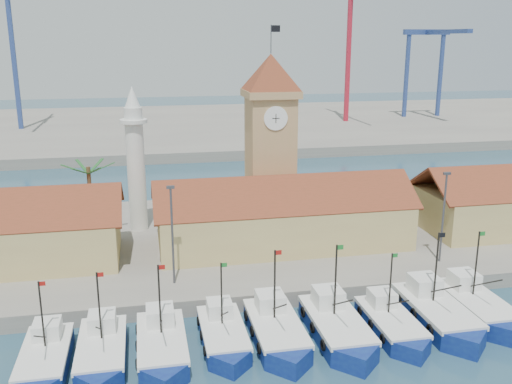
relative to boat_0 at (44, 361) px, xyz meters
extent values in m
plane|color=navy|center=(21.76, -2.09, -0.70)|extent=(400.00, 400.00, 0.00)
cube|color=gray|center=(21.76, 21.91, 0.05)|extent=(140.00, 32.00, 1.50)
cube|color=gray|center=(21.76, 107.91, 0.30)|extent=(240.00, 80.00, 2.00)
cube|color=navy|center=(0.00, 0.37, -0.24)|extent=(3.22, 7.30, 1.66)
cube|color=silver|center=(0.00, 0.37, 0.59)|extent=(3.29, 7.50, 0.32)
cube|color=silver|center=(0.00, 2.19, 1.32)|extent=(1.93, 2.03, 1.29)
cylinder|color=black|center=(0.00, 0.83, 3.16)|extent=(0.13, 0.13, 5.16)
cube|color=#A5140F|center=(0.23, 0.83, 5.56)|extent=(0.46, 0.02, 0.32)
cube|color=navy|center=(3.92, 0.59, -0.23)|extent=(3.35, 7.58, 1.72)
cube|color=navy|center=(3.92, -3.20, -0.23)|extent=(3.35, 3.35, 1.72)
cube|color=silver|center=(3.92, 0.59, 0.63)|extent=(3.41, 7.79, 0.33)
cube|color=silver|center=(3.92, 2.48, 1.40)|extent=(2.01, 2.10, 1.34)
cylinder|color=black|center=(3.92, 1.07, 3.31)|extent=(0.13, 0.13, 5.36)
cube|color=#A5140F|center=(4.15, 1.07, 5.80)|extent=(0.48, 0.02, 0.33)
cube|color=navy|center=(8.23, 0.45, -0.21)|extent=(3.48, 7.88, 1.79)
cube|color=navy|center=(8.23, -3.49, -0.21)|extent=(3.48, 3.48, 1.79)
cube|color=silver|center=(8.23, 0.45, 0.69)|extent=(3.55, 8.10, 0.35)
cube|color=silver|center=(8.23, 2.42, 1.48)|extent=(2.09, 2.19, 1.39)
cylinder|color=black|center=(8.23, 0.95, 3.47)|extent=(0.14, 0.14, 5.57)
cube|color=#A5140F|center=(8.48, 0.95, 6.06)|extent=(0.50, 0.02, 0.35)
cube|color=navy|center=(12.92, 1.19, -0.24)|extent=(3.23, 7.30, 1.66)
cube|color=navy|center=(12.92, -2.46, -0.24)|extent=(3.23, 3.23, 1.66)
cube|color=silver|center=(12.92, 1.19, 0.59)|extent=(3.29, 7.51, 0.32)
cube|color=silver|center=(12.92, 3.02, 1.32)|extent=(1.94, 2.03, 1.29)
cylinder|color=black|center=(12.92, 1.66, 3.17)|extent=(0.13, 0.13, 5.16)
cube|color=#197226|center=(13.15, 1.66, 5.57)|extent=(0.46, 0.02, 0.32)
cube|color=navy|center=(17.03, 0.89, -0.19)|extent=(3.63, 8.20, 1.86)
cube|color=navy|center=(17.03, -3.21, -0.19)|extent=(3.62, 3.62, 1.86)
cube|color=silver|center=(17.03, 0.89, 0.75)|extent=(3.70, 8.43, 0.36)
cube|color=silver|center=(17.03, 2.94, 1.57)|extent=(2.18, 2.28, 1.45)
cylinder|color=black|center=(17.03, 1.41, 3.65)|extent=(0.15, 0.15, 5.80)
cube|color=#A5140F|center=(17.29, 1.41, 6.34)|extent=(0.52, 0.02, 0.36)
cube|color=navy|center=(21.79, 0.45, -0.17)|extent=(3.74, 8.47, 1.92)
cube|color=navy|center=(21.79, -3.79, -0.17)|extent=(3.74, 3.74, 1.92)
cube|color=silver|center=(21.79, 0.45, 0.79)|extent=(3.82, 8.71, 0.37)
cube|color=silver|center=(21.79, 2.57, 1.65)|extent=(2.25, 2.35, 1.50)
cylinder|color=black|center=(21.79, 0.98, 3.79)|extent=(0.15, 0.15, 5.99)
cube|color=#197226|center=(22.06, 0.98, 6.57)|extent=(0.53, 0.02, 0.37)
cube|color=navy|center=(26.31, 0.30, -0.24)|extent=(3.26, 7.38, 1.68)
cube|color=navy|center=(26.31, -3.39, -0.24)|extent=(3.26, 3.26, 1.68)
cube|color=silver|center=(26.31, 0.30, 0.60)|extent=(3.33, 7.59, 0.33)
cube|color=silver|center=(26.31, 2.14, 1.35)|extent=(1.96, 2.05, 1.30)
cylinder|color=black|center=(26.31, 0.76, 3.21)|extent=(0.13, 0.13, 5.22)
cube|color=#197226|center=(26.54, 0.76, 5.63)|extent=(0.47, 0.02, 0.33)
cube|color=navy|center=(30.63, 1.01, -0.16)|extent=(3.83, 8.67, 1.97)
cube|color=navy|center=(30.63, -3.32, -0.16)|extent=(3.83, 3.83, 1.97)
cube|color=silver|center=(30.63, 1.01, 0.83)|extent=(3.91, 8.91, 0.38)
cube|color=silver|center=(30.63, 3.18, 1.70)|extent=(2.30, 2.41, 1.53)
cylinder|color=black|center=(30.63, 1.56, 3.89)|extent=(0.15, 0.15, 6.13)
cube|color=black|center=(30.90, 1.56, 6.74)|extent=(0.55, 0.02, 0.38)
cube|color=navy|center=(34.65, 1.64, -0.18)|extent=(3.65, 8.25, 1.87)
cube|color=navy|center=(34.65, -2.49, -0.18)|extent=(3.64, 3.64, 1.87)
cube|color=silver|center=(34.65, 1.64, 0.75)|extent=(3.72, 8.48, 0.36)
cube|color=silver|center=(34.65, 3.70, 1.59)|extent=(2.19, 2.29, 1.46)
cylinder|color=black|center=(34.65, 2.16, 3.67)|extent=(0.15, 0.15, 5.83)
cube|color=#197226|center=(34.91, 2.16, 6.38)|extent=(0.52, 0.02, 0.36)
cube|color=tan|center=(21.76, 17.91, 3.05)|extent=(26.00, 10.00, 4.50)
cube|color=brown|center=(21.76, 15.41, 6.80)|extent=(27.04, 5.13, 3.21)
cube|color=brown|center=(21.76, 20.41, 6.80)|extent=(27.04, 5.13, 3.21)
cube|color=tan|center=(21.76, 23.91, 8.30)|extent=(5.00, 5.00, 15.00)
cube|color=tan|center=(21.76, 23.91, 16.20)|extent=(5.80, 5.80, 0.80)
pyramid|color=brown|center=(21.76, 23.91, 18.50)|extent=(5.80, 5.80, 4.00)
cylinder|color=white|center=(21.76, 21.36, 13.80)|extent=(2.60, 0.15, 2.60)
cube|color=black|center=(21.76, 21.28, 13.80)|extent=(0.08, 0.02, 1.00)
cube|color=black|center=(21.76, 21.28, 13.80)|extent=(0.80, 0.02, 0.08)
cylinder|color=#3F3F44|center=(21.76, 23.91, 22.00)|extent=(0.10, 0.10, 3.00)
cube|color=black|center=(22.26, 23.91, 23.10)|extent=(1.00, 0.03, 0.70)
cylinder|color=silver|center=(6.76, 25.91, 7.80)|extent=(2.00, 2.00, 14.00)
cylinder|color=silver|center=(6.76, 25.91, 13.30)|extent=(3.00, 3.00, 0.40)
cone|color=silver|center=(6.76, 25.91, 15.90)|extent=(1.80, 1.80, 2.40)
cylinder|color=brown|center=(1.76, 23.91, 4.80)|extent=(0.44, 0.44, 8.00)
cube|color=#1F5A24|center=(3.16, 23.91, 8.60)|extent=(2.80, 0.35, 1.18)
cube|color=#1F5A24|center=(2.46, 25.12, 8.60)|extent=(1.71, 2.60, 1.18)
cube|color=#1F5A24|center=(1.06, 25.12, 8.60)|extent=(1.71, 2.60, 1.18)
cube|color=#1F5A24|center=(0.36, 23.91, 8.60)|extent=(2.80, 0.35, 1.18)
cube|color=#1F5A24|center=(1.06, 22.70, 8.60)|extent=(1.71, 2.60, 1.18)
cube|color=#1F5A24|center=(2.46, 22.70, 8.60)|extent=(1.71, 2.60, 1.18)
cylinder|color=#3F3F44|center=(9.76, 9.91, 5.30)|extent=(0.20, 0.20, 9.00)
cube|color=#3F3F44|center=(9.76, 9.91, 9.70)|extent=(0.70, 0.25, 0.25)
cylinder|color=#3F3F44|center=(35.76, 9.91, 5.30)|extent=(0.20, 0.20, 9.00)
cube|color=#3F3F44|center=(35.76, 9.91, 9.70)|extent=(0.70, 0.25, 0.25)
cube|color=navy|center=(-20.59, 105.91, 19.17)|extent=(1.00, 1.00, 35.74)
cube|color=#B81C2F|center=(60.06, 102.91, 18.59)|extent=(1.00, 1.00, 34.59)
cube|color=navy|center=(78.76, 107.91, 12.30)|extent=(0.90, 0.90, 22.00)
cube|color=navy|center=(88.76, 107.91, 12.30)|extent=(0.90, 0.90, 22.00)
cube|color=navy|center=(83.76, 107.91, 23.80)|extent=(13.00, 1.40, 1.40)
cube|color=navy|center=(83.76, 97.91, 23.80)|extent=(1.40, 22.00, 1.00)
camera|label=1|loc=(7.57, -38.01, 22.02)|focal=40.00mm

